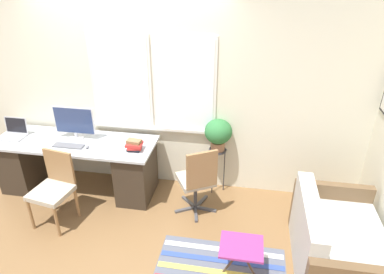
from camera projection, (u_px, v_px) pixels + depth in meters
The scene contains 15 objects.
ground_plane at pixel (121, 210), 4.31m from camera, with size 14.00×14.00×0.00m, color brown.
wall_back_with_window at pixel (133, 88), 4.36m from camera, with size 9.00×0.12×2.70m.
desk at pixel (78, 164), 4.54m from camera, with size 2.09×0.70×0.74m.
laptop at pixel (14, 133), 4.48m from camera, with size 0.31×0.25×0.24m.
monitor at pixel (74, 122), 4.35m from camera, with size 0.53×0.18×0.43m.
keyboard at pixel (69, 146), 4.26m from camera, with size 0.39×0.11×0.02m.
mouse at pixel (87, 147), 4.21m from camera, with size 0.04×0.06×0.03m.
book_stack at pixel (134, 145), 4.15m from camera, with size 0.20×0.18×0.14m.
desk_chair_wooden at pixel (54, 187), 3.95m from camera, with size 0.48×0.49×0.87m.
office_chair_swivel at pixel (198, 179), 4.06m from camera, with size 0.54×0.55×0.93m.
couch_loveseat at pixel (336, 246), 3.40m from camera, with size 0.84×1.25×0.77m.
plant_stand at pixel (217, 156), 4.45m from camera, with size 0.23×0.23×0.63m.
potted_plant at pixel (218, 133), 4.30m from camera, with size 0.35×0.35×0.42m.
floor_rug_striped at pixel (220, 272), 3.45m from camera, with size 1.32×0.84×0.01m.
folding_stool at pixel (241, 248), 3.27m from camera, with size 0.41×0.35×0.39m.
Camera 1 is at (1.47, -3.19, 2.81)m, focal length 32.00 mm.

